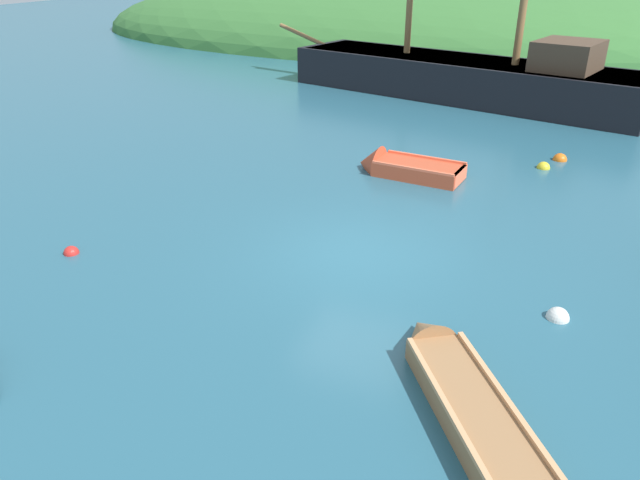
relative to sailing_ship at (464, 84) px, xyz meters
name	(u,v)px	position (x,y,z in m)	size (l,w,h in m)	color
ground_plane	(359,253)	(0.70, -15.82, -0.58)	(120.00, 120.00, 0.00)	#285B70
shore_hill	(404,36)	(-7.83, 18.91, -0.58)	(50.08, 26.11, 8.83)	#387033
sailing_ship	(464,84)	(0.00, 0.00, 0.00)	(17.95, 7.63, 10.84)	black
rowboat_center	(458,390)	(3.52, -19.54, -0.46)	(2.91, 3.75, 0.88)	#9E7047
rowboat_far	(402,169)	(0.21, -10.62, -0.43)	(3.18, 1.53, 1.16)	#C64C2D
buoy_orange	(560,160)	(4.37, -7.51, -0.58)	(0.43, 0.43, 0.43)	orange
buoy_yellow	(543,168)	(3.95, -8.49, -0.58)	(0.39, 0.39, 0.39)	yellow
buoy_white	(557,318)	(4.76, -16.82, -0.58)	(0.41, 0.41, 0.41)	white
buoy_red	(72,253)	(-4.99, -18.18, -0.58)	(0.33, 0.33, 0.33)	red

